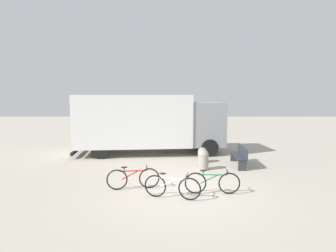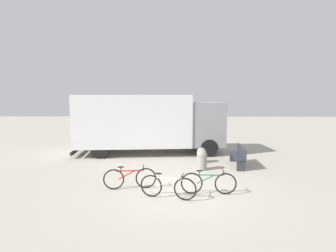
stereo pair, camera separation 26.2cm
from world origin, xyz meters
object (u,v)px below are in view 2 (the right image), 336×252
(delivery_truck, at_px, (148,121))
(bicycle_near, at_px, (130,178))
(bicycle_far, at_px, (208,183))
(bollard_far_bench, at_px, (201,155))
(park_bench, at_px, (239,155))
(bicycle_middle, at_px, (168,187))
(bollard_near_bench, at_px, (202,159))

(delivery_truck, bearing_deg, bicycle_near, -96.09)
(bicycle_far, bearing_deg, bollard_far_bench, 88.47)
(park_bench, bearing_deg, bicycle_middle, 143.03)
(delivery_truck, distance_m, bicycle_middle, 6.45)
(delivery_truck, relative_size, bicycle_far, 4.55)
(bollard_near_bench, xyz_separation_m, bollard_far_bench, (0.10, 1.17, -0.08))
(bicycle_middle, relative_size, bicycle_far, 0.98)
(bicycle_far, bearing_deg, bicycle_middle, -161.99)
(delivery_truck, distance_m, bicycle_near, 5.58)
(delivery_truck, height_order, park_bench, delivery_truck)
(bollard_far_bench, bearing_deg, bollard_near_bench, -95.07)
(delivery_truck, height_order, bicycle_far, delivery_truck)
(park_bench, bearing_deg, bollard_near_bench, 112.52)
(delivery_truck, bearing_deg, bollard_far_bench, -42.49)
(bicycle_middle, distance_m, bollard_far_bench, 4.46)
(delivery_truck, distance_m, park_bench, 5.02)
(bicycle_near, xyz_separation_m, bollard_near_bench, (2.59, 2.26, 0.08))
(bicycle_near, relative_size, bicycle_middle, 1.02)
(bicycle_middle, height_order, bollard_far_bench, bicycle_middle)
(bicycle_middle, bearing_deg, bicycle_near, 161.94)
(bicycle_far, relative_size, bollard_far_bench, 2.48)
(bicycle_near, bearing_deg, bollard_far_bench, 43.59)
(bicycle_middle, xyz_separation_m, bollard_near_bench, (1.35, 3.05, 0.08))
(delivery_truck, relative_size, bollard_near_bench, 9.47)
(bicycle_far, bearing_deg, park_bench, 63.44)
(bollard_near_bench, bearing_deg, park_bench, 20.12)
(bicycle_far, bearing_deg, bicycle_near, 171.95)
(park_bench, distance_m, bollard_near_bench, 1.76)
(delivery_truck, xyz_separation_m, bicycle_middle, (1.15, -6.21, -1.32))
(bicycle_near, bearing_deg, delivery_truck, 80.80)
(delivery_truck, distance_m, bollard_near_bench, 4.22)
(bicycle_near, distance_m, bicycle_middle, 1.48)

